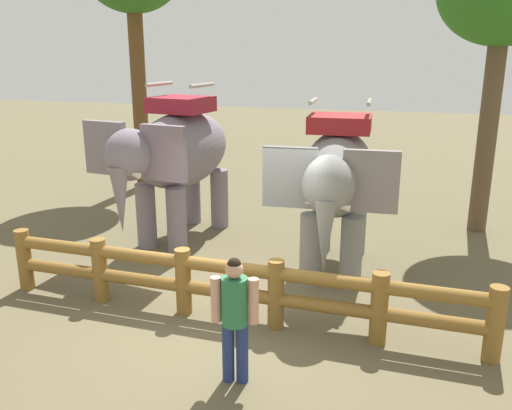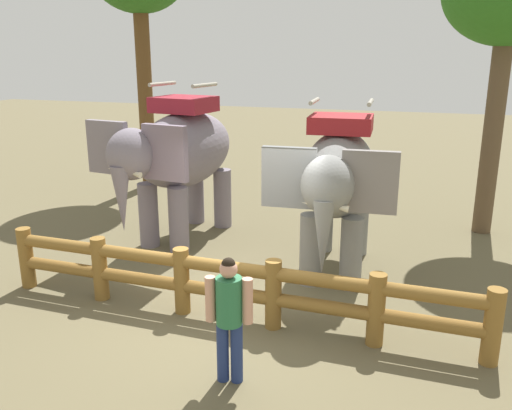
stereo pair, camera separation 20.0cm
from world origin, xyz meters
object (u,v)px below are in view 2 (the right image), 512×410
Objects in this scene: log_fence at (226,283)px; elephant_near_left at (179,154)px; tourist_woman_in_black at (229,311)px; elephant_center at (337,179)px.

elephant_near_left is (-2.19, 3.14, 1.25)m from log_fence.
tourist_woman_in_black is at bearing -58.83° from elephant_near_left.
tourist_woman_in_black is (2.79, -4.61, -0.91)m from elephant_near_left.
elephant_center is at bearing 61.78° from log_fence.
elephant_center is 2.23× the size of tourist_woman_in_black.
log_fence is 1.95× the size of elephant_near_left.
log_fence is at bearing 111.92° from tourist_woman_in_black.
log_fence is 4.68× the size of tourist_woman_in_black.
log_fence is at bearing -55.02° from elephant_near_left.
elephant_center is (1.24, 2.31, 1.14)m from log_fence.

